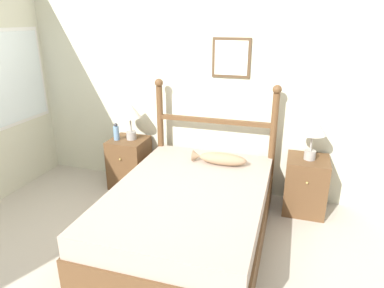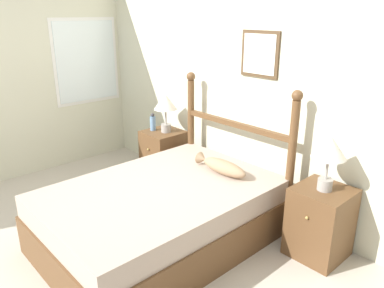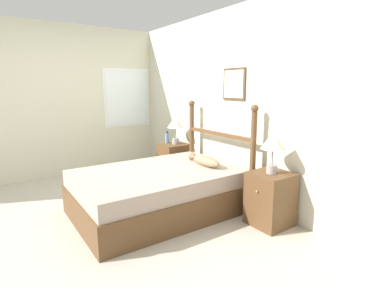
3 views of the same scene
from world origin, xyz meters
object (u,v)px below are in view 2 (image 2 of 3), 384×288
(nightstand_right, at_px, (320,222))
(table_lamp_right, at_px, (329,150))
(table_lamp_left, at_px, (165,104))
(bottle, at_px, (153,123))
(nightstand_left, at_px, (164,155))
(bed, at_px, (161,215))
(fish_pillow, at_px, (222,166))

(nightstand_right, bearing_deg, table_lamp_right, -68.23)
(table_lamp_left, relative_size, table_lamp_right, 1.00)
(table_lamp_right, height_order, bottle, table_lamp_right)
(table_lamp_left, bearing_deg, nightstand_left, -157.98)
(nightstand_left, bearing_deg, table_lamp_right, -0.34)
(nightstand_left, height_order, nightstand_right, same)
(bed, distance_m, bottle, 1.46)
(nightstand_right, xyz_separation_m, table_lamp_left, (-2.01, 0.02, 0.63))
(bed, xyz_separation_m, table_lamp_right, (1.03, 0.84, 0.67))
(table_lamp_right, relative_size, fish_pillow, 0.79)
(bed, bearing_deg, bottle, 145.34)
(bottle, height_order, fish_pillow, bottle)
(nightstand_left, distance_m, bottle, 0.41)
(bottle, distance_m, fish_pillow, 1.31)
(nightstand_left, relative_size, bottle, 2.89)
(nightstand_left, bearing_deg, table_lamp_left, 22.02)
(bottle, bearing_deg, table_lamp_left, 24.71)
(table_lamp_left, distance_m, fish_pillow, 1.22)
(table_lamp_right, xyz_separation_m, fish_pillow, (-0.88, -0.24, -0.34))
(bottle, relative_size, fish_pillow, 0.36)
(table_lamp_left, bearing_deg, bed, -41.12)
(nightstand_left, distance_m, table_lamp_right, 2.15)
(nightstand_right, relative_size, table_lamp_left, 1.33)
(table_lamp_right, relative_size, bottle, 2.18)
(nightstand_left, distance_m, fish_pillow, 1.24)
(table_lamp_right, bearing_deg, nightstand_right, 111.77)
(bed, relative_size, nightstand_right, 3.26)
(fish_pillow, bearing_deg, nightstand_right, 15.95)
(table_lamp_right, bearing_deg, nightstand_left, 179.66)
(bed, relative_size, nightstand_left, 3.26)
(bed, height_order, table_lamp_right, table_lamp_right)
(bed, distance_m, fish_pillow, 0.70)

